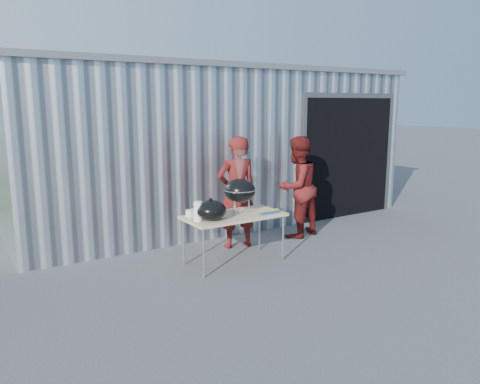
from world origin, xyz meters
TOP-DOWN VIEW (x-y plane):
  - ground at (0.00, 0.00)m, footprint 80.00×80.00m
  - building at (0.92, 4.59)m, footprint 8.20×6.20m
  - folding_table at (-0.35, 0.42)m, footprint 1.50×0.75m
  - kettle_grill at (-0.22, 0.47)m, footprint 0.49×0.49m
  - grill_lid at (-0.80, 0.32)m, footprint 0.44×0.44m
  - paper_towels at (-0.98, 0.37)m, footprint 0.12×0.12m
  - white_tub at (-0.90, 0.65)m, footprint 0.20×0.15m
  - foil_box at (0.12, 0.17)m, footprint 0.32×0.05m
  - person_cook at (0.12, 1.08)m, footprint 0.75×0.56m
  - person_bystander at (1.37, 1.04)m, footprint 1.00×0.85m

SIDE VIEW (x-z plane):
  - ground at x=0.00m, z-range 0.00..0.00m
  - folding_table at x=-0.35m, z-range 0.33..1.08m
  - foil_box at x=0.12m, z-range 0.75..0.81m
  - white_tub at x=-0.90m, z-range 0.75..0.85m
  - paper_towels at x=-0.98m, z-range 0.75..1.03m
  - grill_lid at x=-0.80m, z-range 0.74..1.05m
  - person_bystander at x=1.37m, z-range 0.00..1.82m
  - person_cook at x=0.12m, z-range 0.00..1.87m
  - kettle_grill at x=-0.22m, z-range 0.69..1.64m
  - building at x=0.92m, z-range -0.01..3.09m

